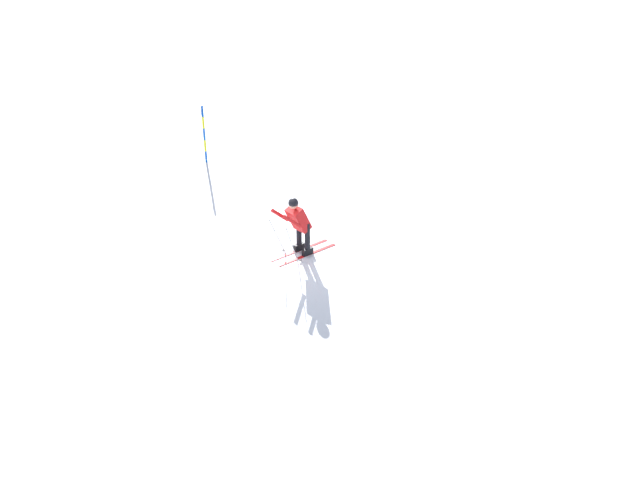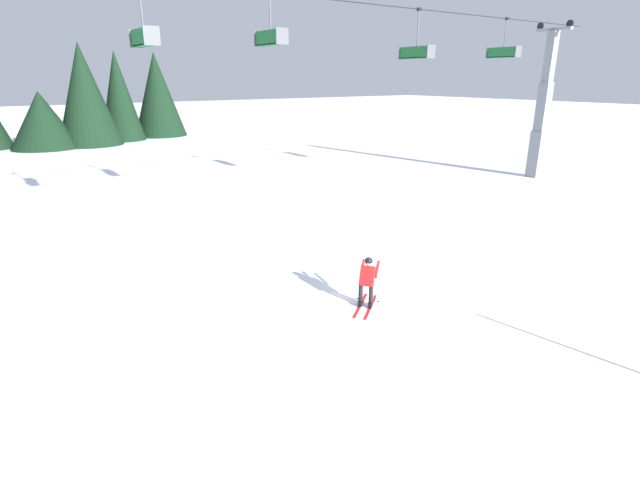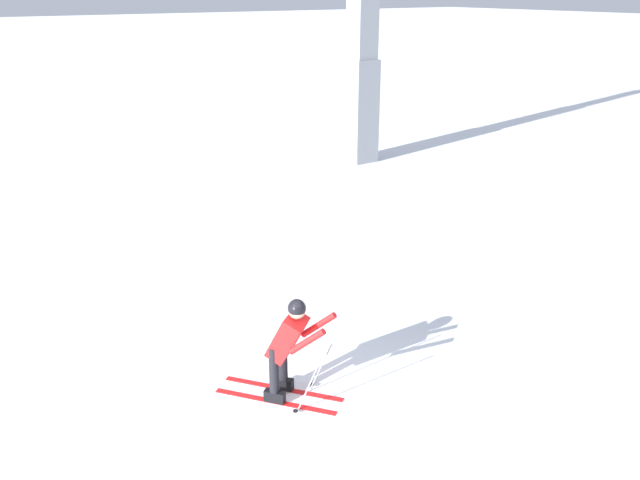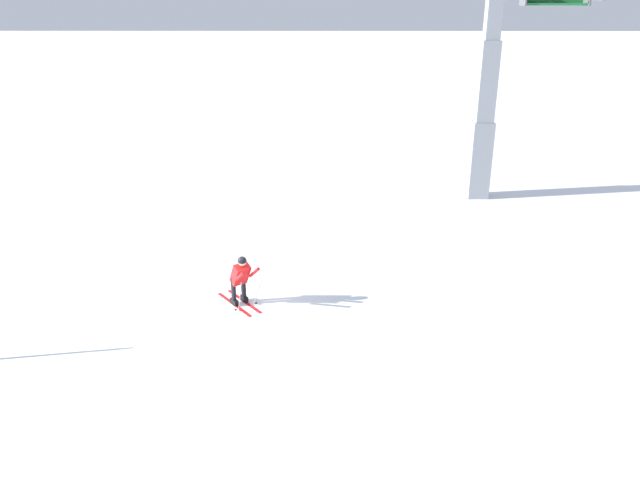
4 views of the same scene
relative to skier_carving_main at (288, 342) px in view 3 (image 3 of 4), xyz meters
name	(u,v)px [view 3 (image 3 of 4)]	position (x,y,z in m)	size (l,w,h in m)	color
ground_plane	(300,442)	(0.88, -0.39, -0.86)	(260.00, 260.00, 0.00)	white
skier_carving_main	(288,342)	(0.00, 0.00, 0.00)	(1.62, 1.43, 1.62)	red
lift_tower_near	(362,26)	(-9.88, 8.67, 3.25)	(0.84, 2.36, 10.00)	gray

